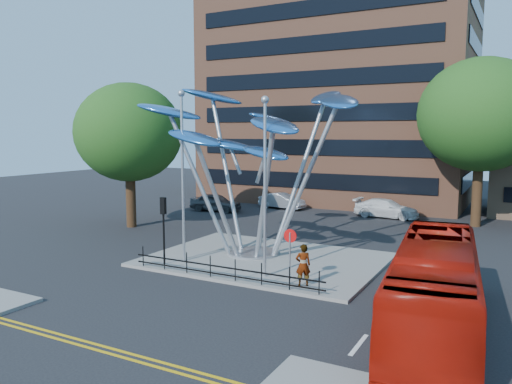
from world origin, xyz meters
The scene contains 18 objects.
ground centered at (0.00, 0.00, 0.00)m, with size 120.00×120.00×0.00m, color black.
traffic_island centered at (-1.00, 6.00, 0.07)m, with size 12.00×9.00×0.15m, color slate.
double_yellow_near centered at (0.00, -6.00, 0.01)m, with size 40.00×0.12×0.01m, color gold.
double_yellow_far centered at (0.00, -6.30, 0.01)m, with size 40.00×0.12×0.01m, color gold.
brick_tower centered at (-6.00, 32.00, 15.00)m, with size 25.00×15.00×30.00m, color #935A40.
tree_right centered at (8.00, 22.00, 8.04)m, with size 8.80×8.80×12.11m.
tree_left centered at (-14.00, 10.00, 6.79)m, with size 7.60×7.60×10.32m.
leaf_sculpture centered at (-2.07, 6.68, 6.87)m, with size 12.72×9.54×9.51m.
street_lamp_left centered at (-4.50, 3.50, 5.36)m, with size 0.36×0.36×8.80m.
street_lamp_right centered at (0.50, 3.00, 5.09)m, with size 0.36×0.36×8.30m.
traffic_light_island centered at (-5.00, 2.50, 2.61)m, with size 0.28×0.18×3.42m.
no_entry_sign_island centered at (2.00, 2.52, 1.82)m, with size 0.60×0.10×2.45m.
pedestrian_railing_front centered at (-1.00, 1.70, 0.55)m, with size 10.00×0.06×1.00m.
red_bus centered at (8.42, 0.37, 1.56)m, with size 2.62×11.22×3.12m, color #A51207.
pedestrian centered at (2.64, 2.50, 1.08)m, with size 0.68×0.44×1.86m, color gray.
parked_car_left centered at (-12.56, 18.99, 0.77)m, with size 1.81×4.50×1.53m, color #3E4246.
parked_car_mid centered at (-8.06, 23.00, 0.70)m, with size 1.49×4.26×1.40m, color #B1B2B9.
parked_car_right centered at (1.33, 22.73, 0.74)m, with size 2.08×5.11×1.48m, color silver.
Camera 1 is at (10.87, -17.12, 6.82)m, focal length 35.00 mm.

